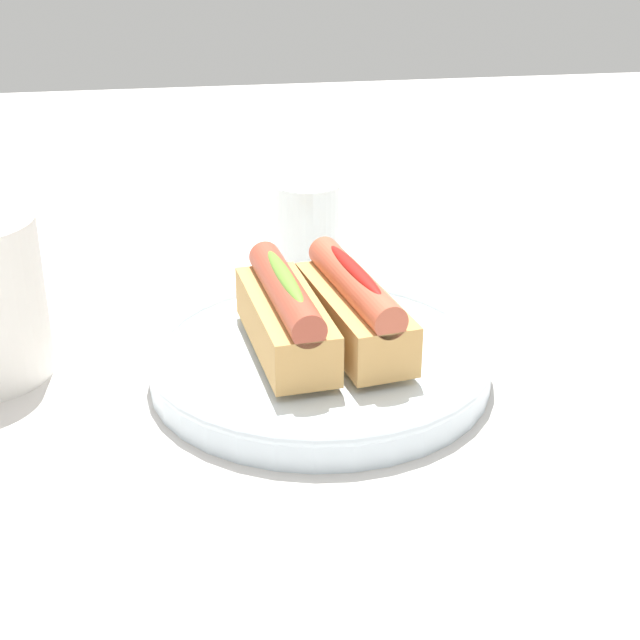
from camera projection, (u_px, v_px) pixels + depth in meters
The scene contains 5 objects.
ground_plane at pixel (301, 384), 0.73m from camera, with size 2.40×2.40×0.00m, color beige.
serving_bowl at pixel (320, 359), 0.73m from camera, with size 0.27×0.27×0.03m.
hotdog_front at pixel (354, 307), 0.72m from camera, with size 0.16×0.07×0.06m.
hotdog_back at pixel (285, 314), 0.71m from camera, with size 0.15×0.06×0.06m.
water_glass at pixel (308, 231), 0.94m from camera, with size 0.07×0.07×0.09m.
Camera 1 is at (-0.63, 0.09, 0.36)m, focal length 51.82 mm.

